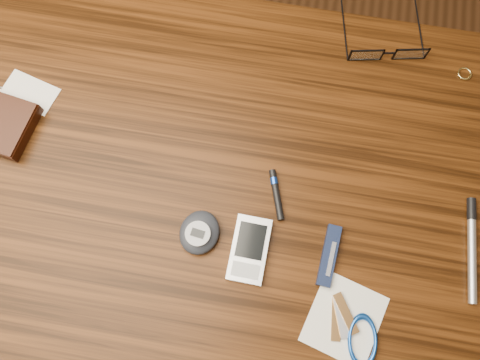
{
  "coord_description": "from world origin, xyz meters",
  "views": [
    {
      "loc": [
        0.1,
        -0.19,
        1.45
      ],
      "look_at": [
        0.06,
        0.01,
        0.76
      ],
      "focal_mm": 35.0,
      "sensor_mm": 36.0,
      "label": 1
    }
  ],
  "objects_px": {
    "pda_phone": "(249,249)",
    "notepad_keys": "(354,330)",
    "eyeglasses": "(387,51)",
    "desk": "(204,200)",
    "silver_pen": "(472,241)",
    "pocket_knife": "(329,256)",
    "pedometer": "(199,232)"
  },
  "relations": [
    {
      "from": "pda_phone",
      "to": "notepad_keys",
      "type": "height_order",
      "value": "pda_phone"
    },
    {
      "from": "eyeglasses",
      "to": "pedometer",
      "type": "height_order",
      "value": "eyeglasses"
    },
    {
      "from": "pocket_knife",
      "to": "notepad_keys",
      "type": "bearing_deg",
      "value": -64.21
    },
    {
      "from": "pda_phone",
      "to": "pocket_knife",
      "type": "height_order",
      "value": "pda_phone"
    },
    {
      "from": "notepad_keys",
      "to": "silver_pen",
      "type": "distance_m",
      "value": 0.22
    },
    {
      "from": "desk",
      "to": "pedometer",
      "type": "height_order",
      "value": "pedometer"
    },
    {
      "from": "pedometer",
      "to": "pocket_knife",
      "type": "bearing_deg",
      "value": 0.14
    },
    {
      "from": "notepad_keys",
      "to": "silver_pen",
      "type": "xyz_separation_m",
      "value": [
        0.16,
        0.16,
        0.0
      ]
    },
    {
      "from": "eyeglasses",
      "to": "pocket_knife",
      "type": "height_order",
      "value": "eyeglasses"
    },
    {
      "from": "desk",
      "to": "pocket_knife",
      "type": "distance_m",
      "value": 0.25
    },
    {
      "from": "pocket_knife",
      "to": "pedometer",
      "type": "bearing_deg",
      "value": -179.86
    },
    {
      "from": "pocket_knife",
      "to": "silver_pen",
      "type": "distance_m",
      "value": 0.22
    },
    {
      "from": "pda_phone",
      "to": "silver_pen",
      "type": "relative_size",
      "value": 0.63
    },
    {
      "from": "pocket_knife",
      "to": "silver_pen",
      "type": "xyz_separation_m",
      "value": [
        0.21,
        0.06,
        0.0
      ]
    },
    {
      "from": "pda_phone",
      "to": "notepad_keys",
      "type": "distance_m",
      "value": 0.19
    },
    {
      "from": "notepad_keys",
      "to": "desk",
      "type": "bearing_deg",
      "value": 146.01
    },
    {
      "from": "eyeglasses",
      "to": "notepad_keys",
      "type": "relative_size",
      "value": 1.21
    },
    {
      "from": "pda_phone",
      "to": "pocket_knife",
      "type": "relative_size",
      "value": 1.06
    },
    {
      "from": "pedometer",
      "to": "pocket_knife",
      "type": "relative_size",
      "value": 0.8
    },
    {
      "from": "desk",
      "to": "notepad_keys",
      "type": "xyz_separation_m",
      "value": [
        0.26,
        -0.18,
        0.11
      ]
    },
    {
      "from": "desk",
      "to": "silver_pen",
      "type": "distance_m",
      "value": 0.43
    },
    {
      "from": "desk",
      "to": "pda_phone",
      "type": "xyz_separation_m",
      "value": [
        0.09,
        -0.09,
        0.11
      ]
    },
    {
      "from": "pedometer",
      "to": "notepad_keys",
      "type": "height_order",
      "value": "pedometer"
    },
    {
      "from": "pocket_knife",
      "to": "eyeglasses",
      "type": "bearing_deg",
      "value": 81.36
    },
    {
      "from": "pda_phone",
      "to": "pedometer",
      "type": "bearing_deg",
      "value": 171.8
    },
    {
      "from": "eyeglasses",
      "to": "pda_phone",
      "type": "relative_size",
      "value": 1.61
    },
    {
      "from": "pedometer",
      "to": "silver_pen",
      "type": "bearing_deg",
      "value": 8.3
    },
    {
      "from": "notepad_keys",
      "to": "eyeglasses",
      "type": "bearing_deg",
      "value": 89.19
    },
    {
      "from": "desk",
      "to": "eyeglasses",
      "type": "distance_m",
      "value": 0.4
    },
    {
      "from": "eyeglasses",
      "to": "notepad_keys",
      "type": "bearing_deg",
      "value": -90.81
    },
    {
      "from": "eyeglasses",
      "to": "pda_phone",
      "type": "height_order",
      "value": "eyeglasses"
    },
    {
      "from": "notepad_keys",
      "to": "pocket_knife",
      "type": "height_order",
      "value": "pocket_knife"
    }
  ]
}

